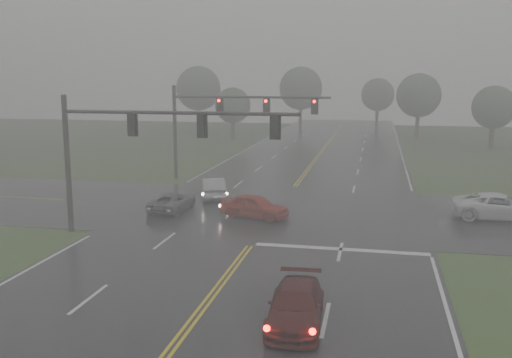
% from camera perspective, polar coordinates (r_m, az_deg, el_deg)
% --- Properties ---
extents(main_road, '(18.00, 160.00, 0.02)m').
position_cam_1_polar(main_road, '(34.36, 1.55, -3.90)').
color(main_road, black).
rests_on(main_road, ground).
extents(cross_street, '(120.00, 14.00, 0.02)m').
position_cam_1_polar(cross_street, '(36.28, 2.12, -3.15)').
color(cross_street, black).
rests_on(cross_street, ground).
extents(stop_bar, '(8.50, 0.50, 0.01)m').
position_cam_1_polar(stop_bar, '(28.48, 8.47, -7.01)').
color(stop_bar, silver).
rests_on(stop_bar, ground).
extents(sedan_maroon, '(2.03, 4.55, 1.30)m').
position_cam_1_polar(sedan_maroon, '(20.24, 3.97, -14.25)').
color(sedan_maroon, '#3E0D0B').
rests_on(sedan_maroon, ground).
extents(sedan_red, '(4.46, 2.70, 1.42)m').
position_cam_1_polar(sedan_red, '(34.31, -0.12, -3.92)').
color(sedan_red, '#A01B0E').
rests_on(sedan_red, ground).
extents(sedan_silver, '(2.90, 4.68, 1.46)m').
position_cam_1_polar(sedan_silver, '(39.99, -4.29, -1.91)').
color(sedan_silver, gray).
rests_on(sedan_silver, ground).
extents(car_grey, '(2.15, 4.31, 1.17)m').
position_cam_1_polar(car_grey, '(36.42, -8.35, -3.20)').
color(car_grey, '#4C4E52').
rests_on(car_grey, ground).
extents(pickup_white, '(5.49, 2.59, 1.52)m').
position_cam_1_polar(pickup_white, '(36.97, 23.17, -3.73)').
color(pickup_white, white).
rests_on(pickup_white, ground).
extents(signal_gantry_near, '(12.71, 0.33, 7.44)m').
position_cam_1_polar(signal_gantry_near, '(30.34, -12.13, 3.98)').
color(signal_gantry_near, black).
rests_on(signal_gantry_near, ground).
extents(signal_gantry_far, '(12.85, 0.39, 7.68)m').
position_cam_1_polar(signal_gantry_far, '(46.11, -3.54, 6.45)').
color(signal_gantry_far, black).
rests_on(signal_gantry_far, ground).
extents(tree_nw_a, '(4.75, 4.75, 6.97)m').
position_cam_1_polar(tree_nw_a, '(76.81, -2.34, 7.36)').
color(tree_nw_a, '#2C221D').
rests_on(tree_nw_a, ground).
extents(tree_ne_a, '(6.04, 6.04, 8.86)m').
position_cam_1_polar(tree_ne_a, '(81.84, 15.96, 8.03)').
color(tree_ne_a, '#2C221D').
rests_on(tree_ne_a, ground).
extents(tree_n_mid, '(6.78, 6.78, 9.97)m').
position_cam_1_polar(tree_n_mid, '(90.93, 4.50, 9.02)').
color(tree_n_mid, '#2C221D').
rests_on(tree_n_mid, ground).
extents(tree_e_near, '(5.03, 5.03, 7.38)m').
position_cam_1_polar(tree_e_near, '(72.47, 22.69, 6.63)').
color(tree_e_near, '#2C221D').
rests_on(tree_e_near, ground).
extents(tree_nw_b, '(6.81, 6.81, 10.00)m').
position_cam_1_polar(tree_nw_b, '(88.96, -5.78, 8.99)').
color(tree_nw_b, '#2C221D').
rests_on(tree_nw_b, ground).
extents(tree_n_far, '(5.56, 5.56, 8.16)m').
position_cam_1_polar(tree_n_far, '(99.26, 12.08, 8.24)').
color(tree_n_far, '#2C221D').
rests_on(tree_n_far, ground).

